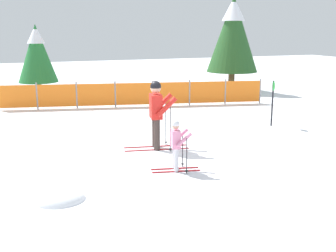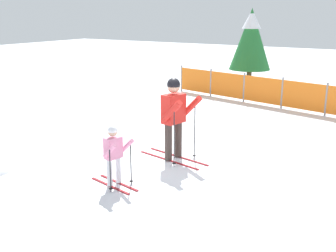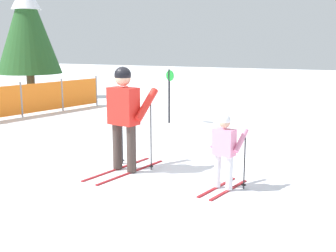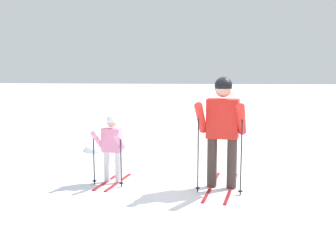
{
  "view_description": "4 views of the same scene",
  "coord_description": "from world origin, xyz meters",
  "px_view_note": "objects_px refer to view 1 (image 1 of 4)",
  "views": [
    {
      "loc": [
        -3.25,
        -9.7,
        3.02
      ],
      "look_at": [
        0.2,
        -0.79,
        0.79
      ],
      "focal_mm": 45.0,
      "sensor_mm": 36.0,
      "label": 1
    },
    {
      "loc": [
        4.61,
        -7.17,
        3.04
      ],
      "look_at": [
        0.47,
        -0.53,
        0.91
      ],
      "focal_mm": 45.0,
      "sensor_mm": 36.0,
      "label": 2
    },
    {
      "loc": [
        -5.65,
        -3.37,
        2.11
      ],
      "look_at": [
        0.48,
        -0.58,
        0.78
      ],
      "focal_mm": 45.0,
      "sensor_mm": 36.0,
      "label": 3
    },
    {
      "loc": [
        6.67,
        -0.34,
        1.98
      ],
      "look_at": [
        -0.16,
        -0.77,
        0.92
      ],
      "focal_mm": 45.0,
      "sensor_mm": 36.0,
      "label": 4
    }
  ],
  "objects_px": {
    "conifer_far": "(233,33)",
    "trail_marker": "(273,98)",
    "skier_adult": "(157,109)",
    "skier_child": "(176,141)",
    "conifer_near": "(37,52)",
    "safety_fence": "(134,94)"
  },
  "relations": [
    {
      "from": "skier_child",
      "to": "trail_marker",
      "type": "bearing_deg",
      "value": 45.48
    },
    {
      "from": "conifer_near",
      "to": "safety_fence",
      "type": "bearing_deg",
      "value": -49.43
    },
    {
      "from": "skier_adult",
      "to": "skier_child",
      "type": "relative_size",
      "value": 1.56
    },
    {
      "from": "skier_adult",
      "to": "trail_marker",
      "type": "bearing_deg",
      "value": 25.81
    },
    {
      "from": "skier_child",
      "to": "conifer_far",
      "type": "relative_size",
      "value": 0.25
    },
    {
      "from": "skier_child",
      "to": "conifer_far",
      "type": "height_order",
      "value": "conifer_far"
    },
    {
      "from": "conifer_far",
      "to": "trail_marker",
      "type": "relative_size",
      "value": 3.17
    },
    {
      "from": "conifer_far",
      "to": "conifer_near",
      "type": "distance_m",
      "value": 9.06
    },
    {
      "from": "trail_marker",
      "to": "conifer_far",
      "type": "bearing_deg",
      "value": 70.17
    },
    {
      "from": "skier_child",
      "to": "skier_adult",
      "type": "bearing_deg",
      "value": 96.38
    },
    {
      "from": "skier_child",
      "to": "safety_fence",
      "type": "height_order",
      "value": "skier_child"
    },
    {
      "from": "conifer_near",
      "to": "trail_marker",
      "type": "height_order",
      "value": "conifer_near"
    },
    {
      "from": "skier_adult",
      "to": "conifer_far",
      "type": "bearing_deg",
      "value": 61.47
    },
    {
      "from": "skier_adult",
      "to": "conifer_near",
      "type": "distance_m",
      "value": 9.95
    },
    {
      "from": "skier_child",
      "to": "conifer_near",
      "type": "height_order",
      "value": "conifer_near"
    },
    {
      "from": "skier_child",
      "to": "trail_marker",
      "type": "xyz_separation_m",
      "value": [
        4.42,
        2.87,
        0.23
      ]
    },
    {
      "from": "conifer_far",
      "to": "trail_marker",
      "type": "height_order",
      "value": "conifer_far"
    },
    {
      "from": "trail_marker",
      "to": "skier_adult",
      "type": "bearing_deg",
      "value": -165.35
    },
    {
      "from": "conifer_near",
      "to": "trail_marker",
      "type": "distance_m",
      "value": 10.72
    },
    {
      "from": "safety_fence",
      "to": "conifer_far",
      "type": "relative_size",
      "value": 2.23
    },
    {
      "from": "skier_child",
      "to": "conifer_near",
      "type": "distance_m",
      "value": 11.68
    },
    {
      "from": "conifer_near",
      "to": "conifer_far",
      "type": "bearing_deg",
      "value": -9.6
    }
  ]
}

